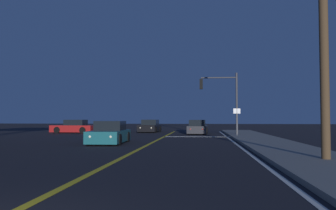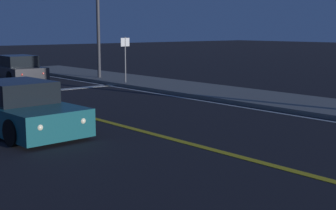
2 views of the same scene
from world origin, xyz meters
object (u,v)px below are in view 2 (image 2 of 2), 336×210
object	(u,v)px
car_parked_curb_teal	(20,110)
car_following_oncoming_charcoal	(17,70)
street_sign_corner	(125,53)
traffic_signal_near_right	(78,10)

from	to	relation	value
car_parked_curb_teal	car_following_oncoming_charcoal	world-z (taller)	same
car_parked_curb_teal	street_sign_corner	size ratio (longest dim) A/B	1.83
car_following_oncoming_charcoal	street_sign_corner	bearing A→B (deg)	-57.07
traffic_signal_near_right	street_sign_corner	bearing A→B (deg)	107.58
car_parked_curb_teal	street_sign_corner	distance (m)	10.76
car_parked_curb_teal	street_sign_corner	world-z (taller)	street_sign_corner
car_following_oncoming_charcoal	street_sign_corner	world-z (taller)	street_sign_corner
car_following_oncoming_charcoal	traffic_signal_near_right	xyz separation A→B (m)	(2.26, -2.54, 3.04)
street_sign_corner	car_parked_curb_teal	bearing A→B (deg)	-140.46
car_parked_curb_teal	traffic_signal_near_right	world-z (taller)	traffic_signal_near_right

